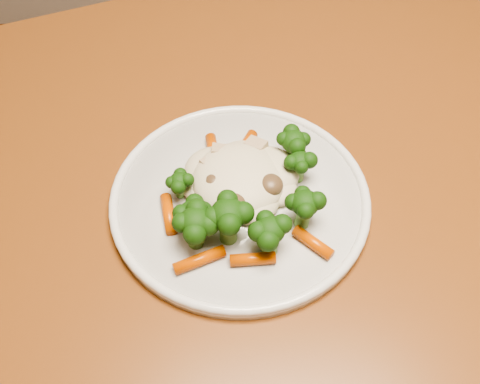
{
  "coord_description": "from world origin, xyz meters",
  "views": [
    {
      "loc": [
        -0.31,
        -0.29,
        1.25
      ],
      "look_at": [
        -0.28,
        0.09,
        0.77
      ],
      "focal_mm": 45.0,
      "sensor_mm": 36.0,
      "label": 1
    }
  ],
  "objects": [
    {
      "name": "dining_table",
      "position": [
        -0.3,
        0.13,
        0.64
      ],
      "size": [
        1.28,
        1.04,
        0.75
      ],
      "rotation": [
        0.0,
        0.0,
        0.31
      ],
      "color": "brown",
      "rests_on": "ground"
    },
    {
      "name": "meal",
      "position": [
        -0.28,
        0.09,
        0.78
      ],
      "size": [
        0.17,
        0.18,
        0.05
      ],
      "color": "beige",
      "rests_on": "plate"
    },
    {
      "name": "plate",
      "position": [
        -0.28,
        0.09,
        0.76
      ],
      "size": [
        0.27,
        0.27,
        0.01
      ],
      "primitive_type": "cylinder",
      "color": "silver",
      "rests_on": "dining_table"
    }
  ]
}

